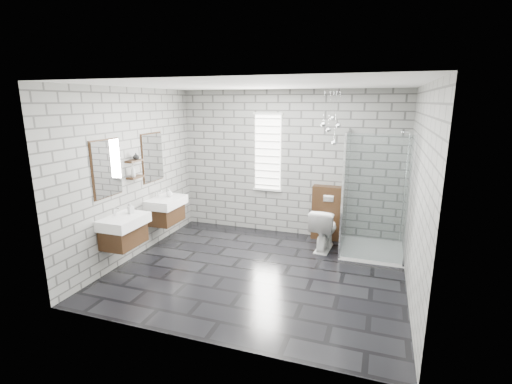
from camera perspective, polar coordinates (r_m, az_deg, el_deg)
The scene contains 20 objects.
floor at distance 5.72m, azimuth 0.27°, elevation -12.12°, with size 4.20×3.60×0.02m, color black.
ceiling at distance 5.15m, azimuth 0.30°, elevation 16.26°, with size 4.20×3.60×0.02m, color white.
wall_back at distance 6.98m, azimuth 5.03°, elevation 4.34°, with size 4.20×0.02×2.70m, color gray.
wall_front at distance 3.66m, azimuth -8.80°, elevation -4.50°, with size 4.20×0.02×2.70m, color gray.
wall_left at distance 6.25m, azimuth -18.40°, elevation 2.59°, with size 0.02×3.60×2.70m, color gray.
wall_right at distance 5.03m, azimuth 23.72°, elevation -0.47°, with size 0.02×3.60×2.70m, color gray.
vanity_left at distance 5.81m, azimuth -19.96°, elevation -4.42°, with size 0.47×0.70×1.57m.
vanity_right at distance 6.69m, azimuth -13.92°, elevation -1.63°, with size 0.47×0.70×1.57m.
shelf_lower at distance 6.17m, azimuth -18.06°, elevation 2.19°, with size 0.14×0.30×0.03m, color #3B2312.
shelf_upper at distance 6.13m, azimuth -18.24°, elevation 4.57°, with size 0.14×0.30×0.03m, color #3B2312.
window at distance 7.02m, azimuth 1.82°, elevation 6.10°, with size 0.56×0.05×1.48m.
cistern_panel at distance 6.92m, azimuth 11.11°, elevation -3.18°, with size 0.60×0.20×1.00m, color #3B2312.
flush_plate at distance 6.74m, azimuth 11.10°, elevation -0.98°, with size 0.18×0.01×0.12m, color silver.
shower_enclosure at distance 6.38m, azimuth 16.73°, elevation -4.95°, with size 1.00×1.00×2.03m.
pendant_cluster at distance 6.31m, azimuth 11.54°, elevation 9.70°, with size 0.32×0.26×0.92m.
toilet at distance 6.48m, azimuth 10.43°, elevation -5.58°, with size 0.41×0.71×0.73m, color white.
soap_bottle_a at distance 5.85m, azimuth -18.72°, elevation -2.36°, with size 0.08×0.08×0.17m, color #B2B2B2.
soap_bottle_b at distance 6.68m, azimuth -13.20°, elevation -0.12°, with size 0.11×0.11×0.15m, color #B2B2B2.
soap_bottle_c at distance 6.10m, azimuth -18.38°, elevation 3.05°, with size 0.07×0.07×0.18m, color #B2B2B2.
vase at distance 6.14m, azimuth -17.99°, elevation 5.26°, with size 0.10×0.10×0.11m, color #B2B2B2.
Camera 1 is at (1.63, -4.88, 2.49)m, focal length 26.00 mm.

